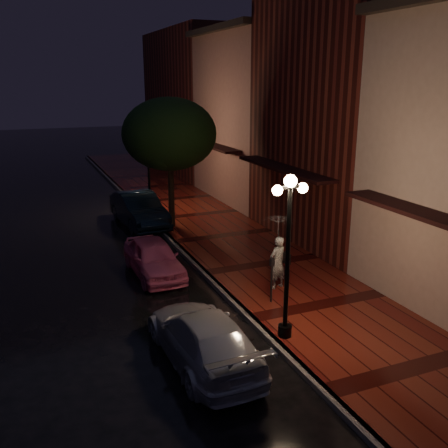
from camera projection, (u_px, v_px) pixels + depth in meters
name	position (u px, v px, depth m)	size (l,w,h in m)	color
ground	(206.00, 276.00, 17.50)	(120.00, 120.00, 0.00)	black
sidewalk	(263.00, 266.00, 18.31)	(4.50, 60.00, 0.15)	#4C110D
curb	(206.00, 274.00, 17.48)	(0.25, 60.00, 0.15)	#595451
storefront_mid	(348.00, 109.00, 20.32)	(5.00, 8.00, 11.00)	#511914
storefront_far	(260.00, 120.00, 27.69)	(5.00, 8.00, 9.00)	#8C5951
storefront_extra	(199.00, 103.00, 36.42)	(5.00, 12.00, 10.00)	#511914
streetlamp_near	(288.00, 248.00, 12.47)	(0.96, 0.36, 4.31)	black
streetlamp_far	(148.00, 164.00, 24.88)	(0.96, 0.36, 4.31)	black
street_tree	(170.00, 136.00, 21.85)	(4.16, 4.16, 5.80)	black
pink_car	(154.00, 258.00, 17.46)	(1.52, 3.78, 1.29)	#D45783
navy_car	(139.00, 209.00, 23.45)	(1.64, 4.69, 1.54)	black
silver_car	(203.00, 337.00, 12.06)	(1.82, 4.48, 1.30)	#B2B3BA
woman_with_umbrella	(278.00, 241.00, 15.76)	(1.01, 1.03, 2.42)	white
parking_meter	(272.00, 276.00, 14.94)	(0.14, 0.11, 1.38)	black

